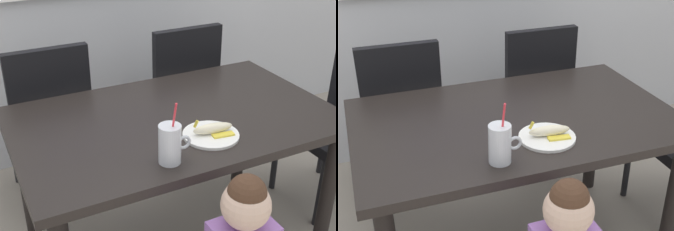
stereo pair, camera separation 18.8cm
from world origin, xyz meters
TOP-DOWN VIEW (x-y plane):
  - dining_table at (0.00, 0.00)m, footprint 1.41×0.88m
  - dining_chair_left at (-0.42, 0.68)m, footprint 0.44×0.44m
  - dining_chair_right at (0.37, 0.69)m, footprint 0.44×0.44m
  - milk_cup at (-0.19, -0.32)m, footprint 0.13×0.08m
  - snack_plate at (0.05, -0.22)m, footprint 0.23×0.23m
  - peeled_banana at (0.06, -0.22)m, footprint 0.17×0.12m

SIDE VIEW (x-z plane):
  - dining_chair_left at x=-0.42m, z-range 0.06..1.02m
  - dining_chair_right at x=0.37m, z-range 0.06..1.02m
  - dining_table at x=0.00m, z-range 0.28..1.03m
  - snack_plate at x=0.05m, z-range 0.76..0.77m
  - peeled_banana at x=0.06m, z-range 0.76..0.83m
  - milk_cup at x=-0.19m, z-range 0.70..0.95m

